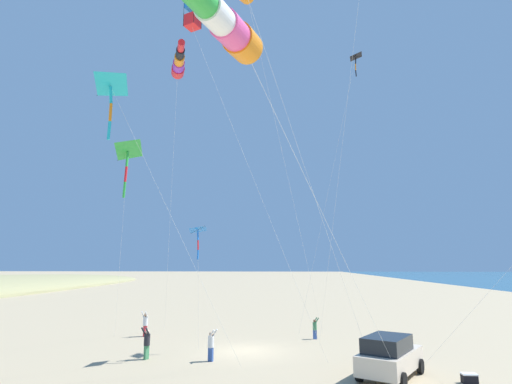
{
  "coord_description": "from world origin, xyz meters",
  "views": [
    {
      "loc": [
        2.52,
        -24.91,
        5.02
      ],
      "look_at": [
        1.06,
        -6.2,
        8.48
      ],
      "focal_mm": 27.88,
      "sensor_mm": 36.0,
      "label": 1
    }
  ],
  "objects": [
    {
      "name": "kite_box_long_streamer_right",
      "position": [
        -2.12,
        -6.97,
        17.67
      ],
      "size": [
        7.11,
        4.69,
        18.52
      ],
      "color": "blue",
      "rests_on": "ground_plane"
    },
    {
      "name": "ground_plane",
      "position": [
        0.0,
        0.0,
        0.0
      ],
      "size": [
        600.0,
        600.0,
        0.0
      ],
      "primitive_type": "plane",
      "color": "tan"
    },
    {
      "name": "kite_delta_red_high_left",
      "position": [
        7.71,
        2.51,
        20.01
      ],
      "size": [
        4.98,
        4.65,
        20.31
      ],
      "color": "black",
      "rests_on": "ground_plane"
    },
    {
      "name": "kite_windsock_long_streamer_left",
      "position": [
        1.29,
        -18.01,
        9.7
      ],
      "size": [
        7.07,
        15.01,
        10.26
      ],
      "color": "orange",
      "rests_on": "ground_plane"
    },
    {
      "name": "parked_car",
      "position": [
        7.1,
        -5.34,
        0.95
      ],
      "size": [
        3.8,
        4.64,
        1.85
      ],
      "color": "beige",
      "rests_on": "ground_plane"
    },
    {
      "name": "kite_windsock_green_low_center",
      "position": [
        -4.34,
        -1.54,
        17.9
      ],
      "size": [
        4.12,
        11.89,
        18.62
      ],
      "color": "red",
      "rests_on": "ground_plane"
    },
    {
      "name": "person_bystander_far",
      "position": [
        -7.74,
        4.15,
        0.96
      ],
      "size": [
        0.46,
        0.57,
        1.76
      ],
      "color": "#B72833",
      "rests_on": "ground_plane"
    },
    {
      "name": "cooler_box",
      "position": [
        10.28,
        -5.96,
        0.21
      ],
      "size": [
        0.62,
        0.42,
        0.42
      ],
      "color": "black",
      "rests_on": "ground_plane"
    },
    {
      "name": "person_adult_flyer",
      "position": [
        -5.19,
        -2.69,
        0.92
      ],
      "size": [
        0.51,
        0.59,
        1.69
      ],
      "color": "#3D7F51",
      "rests_on": "ground_plane"
    },
    {
      "name": "kite_delta_white_trailing",
      "position": [
        -7.54,
        -1.38,
        12.13
      ],
      "size": [
        3.31,
        6.8,
        12.82
      ],
      "color": "green",
      "rests_on": "ground_plane"
    },
    {
      "name": "person_child_grey_jacket",
      "position": [
        4.35,
        4.07,
        0.78
      ],
      "size": [
        0.51,
        0.45,
        1.44
      ],
      "color": "#335199",
      "rests_on": "ground_plane"
    },
    {
      "name": "kite_delta_small_distant",
      "position": [
        -2.64,
        -2.33,
        7.02
      ],
      "size": [
        1.23,
        3.14,
        7.31
      ],
      "color": "blue",
      "rests_on": "ground_plane"
    },
    {
      "name": "kite_delta_black_fish_shape",
      "position": [
        -5.65,
        -8.15,
        13.28
      ],
      "size": [
        6.56,
        5.25,
        13.83
      ],
      "color": "#1EB7C6",
      "rests_on": "ground_plane"
    },
    {
      "name": "person_child_green_jacket",
      "position": [
        -1.62,
        -2.85,
        0.9
      ],
      "size": [
        0.58,
        0.52,
        1.65
      ],
      "color": "#335199",
      "rests_on": "ground_plane"
    }
  ]
}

